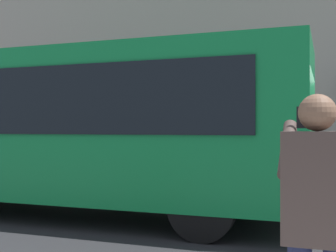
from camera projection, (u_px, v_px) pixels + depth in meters
ground_plane at (276, 228)px, 7.34m from camera, size 60.00×60.00×0.00m
red_bus at (65, 126)px, 8.48m from camera, size 9.05×2.54×3.08m
pedestrian_photographer at (318, 215)px, 2.59m from camera, size 0.53×0.52×1.70m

